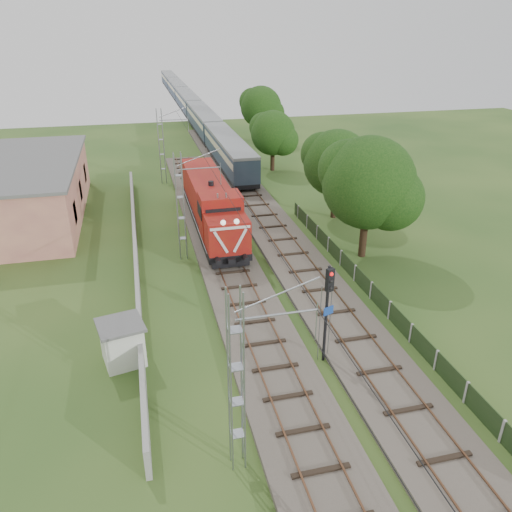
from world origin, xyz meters
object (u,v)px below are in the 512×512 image
object	(u,v)px
locomotive	(211,203)
coach_rake	(187,101)
relay_hut	(122,343)
signal_post	(328,298)

from	to	relation	value
locomotive	coach_rake	size ratio (longest dim) A/B	0.17
coach_rake	relay_hut	size ratio (longest dim) A/B	39.57
signal_post	relay_hut	size ratio (longest dim) A/B	2.06
locomotive	relay_hut	world-z (taller)	locomotive
relay_hut	locomotive	bearing A→B (deg)	67.02
coach_rake	signal_post	bearing A→B (deg)	-91.59
coach_rake	relay_hut	world-z (taller)	coach_rake
locomotive	coach_rake	world-z (taller)	locomotive
locomotive	signal_post	world-z (taller)	signal_post
locomotive	relay_hut	xyz separation A→B (m)	(-7.40, -17.45, -1.14)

